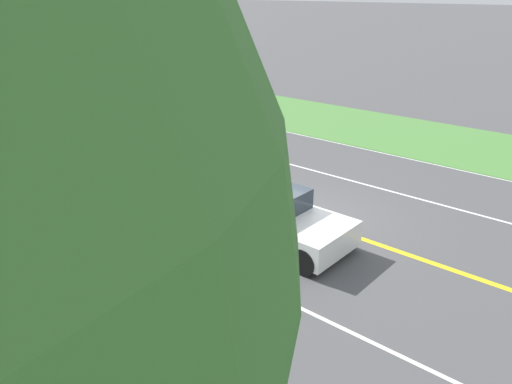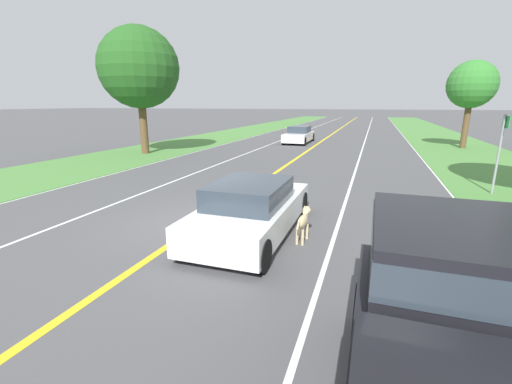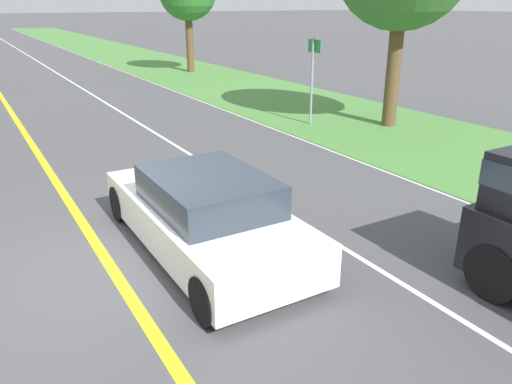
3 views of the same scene
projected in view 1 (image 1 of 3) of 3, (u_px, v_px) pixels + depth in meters
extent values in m
plane|color=#4C4C4F|center=(303.00, 219.00, 14.09)|extent=(400.00, 400.00, 0.00)
cube|color=yellow|center=(303.00, 219.00, 14.09)|extent=(0.18, 160.00, 0.01)
cube|color=white|center=(81.00, 342.00, 9.18)|extent=(0.14, 160.00, 0.01)
cube|color=white|center=(411.00, 159.00, 18.99)|extent=(0.14, 160.00, 0.01)
cube|color=white|center=(216.00, 267.00, 11.63)|extent=(0.10, 160.00, 0.01)
cube|color=white|center=(365.00, 184.00, 16.54)|extent=(0.10, 160.00, 0.01)
cube|color=#4C843D|center=(442.00, 142.00, 21.09)|extent=(6.00, 160.00, 0.03)
cube|color=white|center=(265.00, 219.00, 12.91)|extent=(1.89, 4.58, 0.64)
cube|color=#2D3842|center=(260.00, 197.00, 12.80)|extent=(1.62, 2.20, 0.52)
cylinder|color=black|center=(305.00, 262.00, 11.25)|extent=(0.22, 0.66, 0.66)
cylinder|color=black|center=(192.00, 216.00, 13.50)|extent=(0.22, 0.66, 0.66)
cylinder|color=black|center=(345.00, 235.00, 12.45)|extent=(0.22, 0.66, 0.66)
cylinder|color=black|center=(235.00, 197.00, 14.70)|extent=(0.22, 0.66, 0.66)
ellipsoid|color=#D1B784|center=(227.00, 235.00, 12.10)|extent=(0.22, 0.59, 0.27)
cylinder|color=#D1B784|center=(231.00, 250.00, 12.04)|extent=(0.06, 0.06, 0.37)
cylinder|color=#D1B784|center=(219.00, 244.00, 12.30)|extent=(0.06, 0.06, 0.37)
cylinder|color=#D1B784|center=(235.00, 248.00, 12.13)|extent=(0.06, 0.06, 0.37)
cylinder|color=#D1B784|center=(223.00, 243.00, 12.39)|extent=(0.06, 0.06, 0.37)
cylinder|color=#D1B784|center=(234.00, 234.00, 11.90)|extent=(0.13, 0.17, 0.16)
sphere|color=#D1B784|center=(236.00, 233.00, 11.81)|extent=(0.21, 0.21, 0.20)
ellipsoid|color=#331E14|center=(240.00, 236.00, 11.73)|extent=(0.09, 0.10, 0.08)
cone|color=tan|center=(234.00, 231.00, 11.75)|extent=(0.07, 0.07, 0.09)
cone|color=tan|center=(238.00, 230.00, 11.82)|extent=(0.07, 0.07, 0.09)
cylinder|color=#D1B784|center=(216.00, 228.00, 12.33)|extent=(0.06, 0.22, 0.22)
cube|color=black|center=(27.00, 200.00, 13.52)|extent=(2.01, 5.21, 0.94)
cube|color=black|center=(50.00, 183.00, 12.28)|extent=(1.77, 1.97, 0.80)
cube|color=#2D3842|center=(50.00, 179.00, 12.23)|extent=(1.79, 1.99, 0.35)
cube|color=black|center=(4.00, 169.00, 13.94)|extent=(1.97, 2.96, 0.33)
cylinder|color=black|center=(33.00, 246.00, 11.76)|extent=(0.22, 0.82, 0.82)
cylinder|color=black|center=(100.00, 220.00, 13.05)|extent=(0.22, 0.82, 0.82)
cylinder|color=black|center=(26.00, 183.00, 15.51)|extent=(0.22, 0.82, 0.82)
cylinder|color=black|center=(6.00, 118.00, 23.62)|extent=(0.22, 0.61, 0.61)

